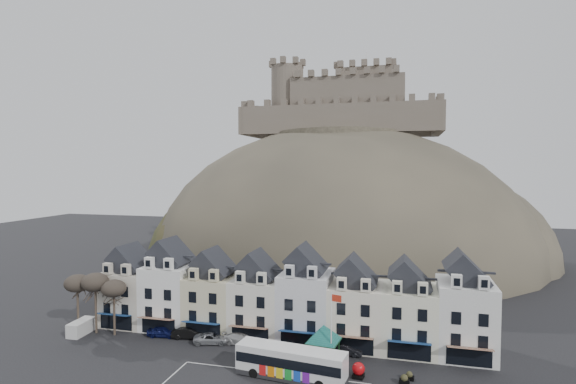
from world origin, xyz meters
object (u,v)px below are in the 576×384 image
object	(u,v)px
car_black	(189,333)
car_silver	(212,338)
car_maroon	(275,350)
white_van	(81,327)
flagpole	(332,325)
car_white	(243,339)
car_navy	(162,332)
car_charcoal	(346,349)
red_buoy	(358,370)
bus	(291,361)
bus_shelter	(324,333)

from	to	relation	value
car_black	car_silver	xyz separation A→B (m)	(3.70, -0.86, -0.12)
car_maroon	white_van	bearing A→B (deg)	73.02
flagpole	car_white	size ratio (longest dim) A/B	1.73
car_navy	car_charcoal	distance (m)	25.49
car_navy	car_silver	xyz separation A→B (m)	(7.61, -0.44, -0.04)
flagpole	car_white	distance (m)	14.14
flagpole	white_van	distance (m)	36.39
white_van	car_charcoal	size ratio (longest dim) A/B	1.04
red_buoy	flagpole	size ratio (longest dim) A/B	0.19
red_buoy	car_charcoal	xyz separation A→B (m)	(-2.14, 5.84, -0.21)
bus	red_buoy	world-z (taller)	bus
white_van	car_black	distance (m)	15.74
red_buoy	car_charcoal	distance (m)	6.23
flagpole	car_navy	bearing A→B (deg)	170.43
white_van	car_navy	world-z (taller)	white_van
bus_shelter	flagpole	distance (m)	2.58
red_buoy	car_white	size ratio (longest dim) A/B	0.33
car_black	car_white	world-z (taller)	car_black
bus_shelter	car_white	distance (m)	12.11
car_black	red_buoy	bearing A→B (deg)	-115.71
car_navy	car_silver	size ratio (longest dim) A/B	0.88
bus	car_silver	distance (m)	14.61
bus_shelter	car_silver	distance (m)	15.98
car_black	bus_shelter	bearing A→B (deg)	-110.69
flagpole	car_silver	bearing A→B (deg)	167.67
bus_shelter	flagpole	world-z (taller)	flagpole
car_charcoal	white_van	bearing A→B (deg)	97.31
car_silver	car_white	xyz separation A→B (m)	(4.13, 0.70, 0.10)
car_white	car_maroon	xyz separation A→B (m)	(5.20, -2.33, -0.07)
car_white	car_maroon	bearing A→B (deg)	-105.07
white_van	car_black	size ratio (longest dim) A/B	0.90
bus	car_black	bearing A→B (deg)	161.05
bus	white_van	world-z (taller)	bus
car_navy	car_white	world-z (taller)	car_white
white_van	car_silver	bearing A→B (deg)	1.50
bus	car_navy	size ratio (longest dim) A/B	3.04
white_van	car_silver	size ratio (longest dim) A/B	0.91
car_silver	car_maroon	xyz separation A→B (m)	(9.33, -1.64, 0.02)
car_black	car_charcoal	world-z (taller)	car_black
white_van	car_white	xyz separation A→B (m)	(23.39, 2.21, -0.20)
bus	car_charcoal	world-z (taller)	bus
flagpole	car_charcoal	world-z (taller)	flagpole
red_buoy	car_white	world-z (taller)	red_buoy
car_black	white_van	bearing A→B (deg)	86.82
car_black	flagpole	bearing A→B (deg)	-114.36
bus_shelter	car_navy	distance (m)	23.50
flagpole	white_van	size ratio (longest dim) A/B	2.13
flagpole	bus_shelter	bearing A→B (deg)	128.89
bus_shelter	red_buoy	bearing A→B (deg)	-26.10
red_buoy	car_silver	world-z (taller)	red_buoy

